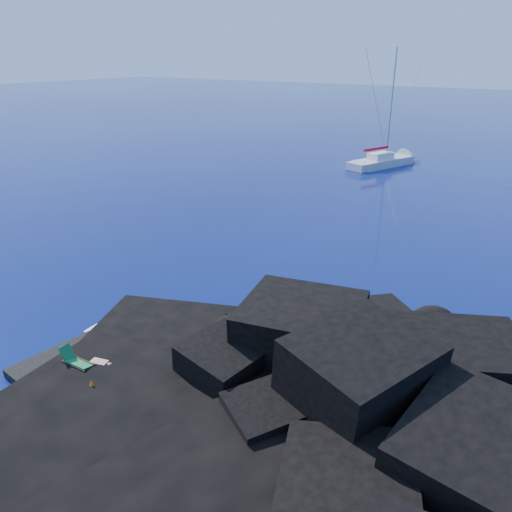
% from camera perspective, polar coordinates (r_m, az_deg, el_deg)
% --- Properties ---
extents(ground, '(400.00, 400.00, 0.00)m').
position_cam_1_polar(ground, '(25.31, -22.84, -10.36)').
color(ground, '#040E3C').
rests_on(ground, ground).
extents(headland, '(24.00, 24.00, 3.60)m').
position_cam_1_polar(headland, '(19.80, 8.58, -18.75)').
color(headland, black).
rests_on(headland, ground).
extents(beach, '(9.08, 6.86, 0.70)m').
position_cam_1_polar(beach, '(22.40, -15.06, -13.81)').
color(beach, black).
rests_on(beach, ground).
extents(surf_foam, '(10.00, 8.00, 0.06)m').
position_cam_1_polar(surf_foam, '(24.69, -6.42, -9.41)').
color(surf_foam, white).
rests_on(surf_foam, ground).
extents(sailboat, '(6.91, 13.08, 13.55)m').
position_cam_1_polar(sailboat, '(63.77, 14.26, 9.94)').
color(sailboat, silver).
rests_on(sailboat, ground).
extents(deck_chair, '(1.51, 0.72, 1.02)m').
position_cam_1_polar(deck_chair, '(22.85, -19.71, -11.03)').
color(deck_chair, '#186C3A').
rests_on(deck_chair, beach).
extents(towel, '(2.32, 1.52, 0.06)m').
position_cam_1_polar(towel, '(22.98, -17.42, -11.95)').
color(towel, silver).
rests_on(towel, beach).
extents(sunbather, '(2.09, 1.00, 0.27)m').
position_cam_1_polar(sunbather, '(22.89, -17.46, -11.60)').
color(sunbather, tan).
rests_on(sunbather, towel).
extents(marker_cone, '(0.39, 0.39, 0.54)m').
position_cam_1_polar(marker_cone, '(21.51, -18.23, -13.87)').
color(marker_cone, orange).
rests_on(marker_cone, beach).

